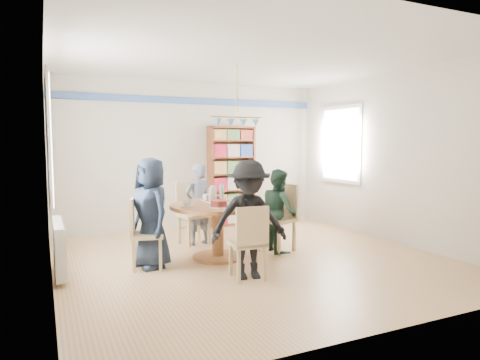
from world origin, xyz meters
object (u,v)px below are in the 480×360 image
radiator (59,247)px  chair_left (141,230)px  chair_near (250,239)px  bookshelf (231,177)px  person_left (151,213)px  chair_far (191,210)px  person_near (249,220)px  dining_table (218,218)px  chair_right (281,214)px  person_far (198,204)px  person_right (279,210)px

radiator → chair_left: bearing=-6.5°
chair_near → bookshelf: bookshelf is taller
person_left → chair_far: bearing=124.9°
bookshelf → person_near: bearing=-110.1°
dining_table → chair_right: chair_right is taller
bookshelf → radiator: bearing=-146.9°
dining_table → chair_far: 1.01m
person_left → person_near: (0.93, -0.92, -0.01)m
chair_right → chair_near: (-1.03, -1.05, -0.06)m
dining_table → person_near: 0.95m
chair_far → person_left: (-0.88, -1.04, 0.17)m
person_left → chair_right: bearing=76.6°
dining_table → chair_right: (1.01, 0.02, -0.02)m
radiator → chair_far: chair_far is taller
chair_left → bookshelf: bearing=44.5°
chair_right → bookshelf: 2.13m
chair_left → chair_right: bearing=1.6°
radiator → person_far: person_far is taller
bookshelf → chair_far: bearing=-136.8°
person_left → bookshelf: bearing=121.4°
chair_left → chair_near: bearing=-44.0°
radiator → chair_left: (0.95, -0.11, 0.14)m
bookshelf → person_far: bearing=-132.0°
person_left → person_far: (0.94, 0.90, -0.07)m
person_far → dining_table: bearing=74.8°
chair_left → person_far: size_ratio=0.71×
chair_right → person_near: size_ratio=0.71×
chair_left → person_near: bearing=-40.6°
dining_table → person_left: size_ratio=0.93×
person_left → person_far: 1.31m
dining_table → chair_right: 1.01m
radiator → chair_left: chair_left is taller
dining_table → person_near: size_ratio=0.94×
chair_far → person_far: size_ratio=0.77×
dining_table → radiator: bearing=177.9°
chair_left → chair_near: (1.03, -0.99, -0.01)m
chair_near → person_left: bearing=131.7°
chair_right → person_left: 1.93m
dining_table → chair_far: bearing=92.2°
chair_left → person_left: (0.14, 0.01, 0.21)m
dining_table → chair_near: (-0.02, -1.03, -0.08)m
chair_far → person_right: bearing=-46.3°
person_right → chair_far: bearing=51.4°
person_far → bookshelf: bearing=-145.6°
dining_table → bookshelf: (1.13, 2.11, 0.37)m
chair_left → person_near: size_ratio=0.65×
chair_far → chair_left: bearing=-134.0°
dining_table → person_right: size_ratio=1.08×
chair_far → chair_near: bearing=-89.5°
chair_left → chair_right: size_ratio=0.92×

